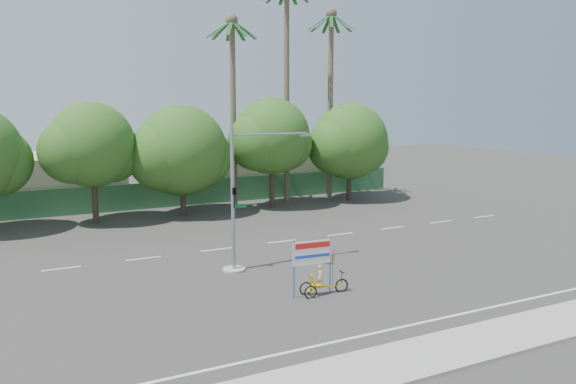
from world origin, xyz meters
name	(u,v)px	position (x,y,z in m)	size (l,w,h in m)	color
ground	(319,287)	(0.00, 0.00, 0.00)	(120.00, 120.00, 0.00)	#33302D
sidewalk_near	(433,354)	(0.00, -7.50, 0.06)	(50.00, 2.40, 0.12)	gray
fence	(183,193)	(0.00, 21.50, 1.00)	(38.00, 0.08, 2.00)	#336B3D
building_left	(39,181)	(-10.00, 26.00, 2.00)	(12.00, 8.00, 4.00)	beige
building_right	(255,171)	(8.00, 26.00, 1.80)	(14.00, 8.00, 3.60)	beige
tree_left	(91,148)	(-7.05, 18.00, 5.06)	(6.66, 5.60, 8.07)	#473828
tree_center	(181,153)	(-1.05, 18.00, 4.47)	(7.62, 6.40, 7.85)	#473828
tree_right	(271,139)	(5.95, 18.00, 5.24)	(6.90, 5.80, 8.36)	#473828
tree_far_right	(349,144)	(12.95, 18.00, 4.64)	(7.38, 6.20, 7.94)	#473828
palm_tall	(287,70)	(8.00, 19.50, 10.46)	(3.73, 3.79, 17.45)	#70604C
palm_mid	(330,85)	(12.00, 19.50, 9.40)	(3.73, 3.79, 15.45)	#70604C
palm_short	(233,91)	(3.50, 19.50, 8.86)	(3.73, 3.79, 14.45)	#70604C
traffic_signal	(239,211)	(-2.20, 3.98, 2.92)	(4.72, 1.10, 7.00)	gray
trike_billboard	(318,272)	(-0.57, -0.85, 1.01)	(2.56, 0.67, 2.52)	black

